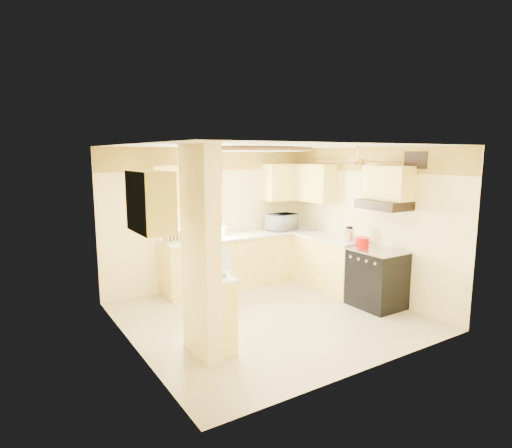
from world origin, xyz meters
TOP-DOWN VIEW (x-y plane):
  - floor at (0.00, 0.00)m, footprint 4.00×4.00m
  - ceiling at (0.00, 0.00)m, footprint 4.00×4.00m
  - wall_back at (0.00, 1.90)m, footprint 4.00×0.00m
  - wall_front at (0.00, -1.90)m, footprint 4.00×0.00m
  - wall_left at (-2.00, 0.00)m, footprint 0.00×3.80m
  - wall_right at (2.00, 0.00)m, footprint 0.00×3.80m
  - wallpaper_border at (0.00, 1.88)m, footprint 4.00×0.02m
  - partition_column at (-1.35, -0.55)m, footprint 0.20×0.70m
  - partition_ledge at (-1.13, -0.55)m, footprint 0.25×0.55m
  - ledge_top at (-1.13, -0.55)m, footprint 0.28×0.58m
  - lower_cabinets_back at (0.50, 1.60)m, footprint 3.00×0.60m
  - lower_cabinets_right at (1.70, 0.60)m, footprint 0.60×1.40m
  - countertop_back at (0.50, 1.59)m, footprint 3.04×0.64m
  - countertop_right at (1.69, 0.60)m, footprint 0.64×1.44m
  - dishwasher_panel at (-0.25, 1.29)m, footprint 0.58×0.02m
  - window at (-0.25, 1.89)m, footprint 0.92×0.02m
  - upper_cab_back_left at (-0.85, 1.72)m, footprint 0.60×0.35m
  - upper_cab_back_right at (1.55, 1.72)m, footprint 0.90×0.35m
  - upper_cab_right at (1.82, 1.25)m, footprint 0.35×1.00m
  - upper_cab_left_wall at (-1.82, -0.25)m, footprint 0.35×0.75m
  - upper_cab_over_stove at (1.82, -0.55)m, footprint 0.35×0.76m
  - stove at (1.67, -0.55)m, footprint 0.68×0.77m
  - range_hood at (1.74, -0.55)m, footprint 0.50×0.76m
  - poster_menu at (-1.24, -0.55)m, footprint 0.02×0.42m
  - poster_nashville at (-1.24, -0.55)m, footprint 0.02×0.42m
  - ceiling_light_panel at (0.10, 0.50)m, footprint 1.35×0.95m
  - ceiling_fan at (1.00, -0.70)m, footprint 1.15×1.15m
  - vent_grate at (1.98, -0.90)m, footprint 0.02×0.40m
  - microwave at (1.36, 1.58)m, footprint 0.60×0.45m
  - bowl at (-1.09, -0.57)m, footprint 0.22×0.22m
  - dutch_oven at (1.61, -0.26)m, footprint 0.23×0.23m
  - kettle at (1.69, 0.10)m, footprint 0.16×0.16m
  - dish_rack at (-0.82, 1.61)m, footprint 0.36×0.28m
  - utensil_crock at (0.16, 1.67)m, footprint 0.13×0.13m

SIDE VIEW (x-z plane):
  - floor at x=0.00m, z-range 0.00..0.00m
  - dishwasher_panel at x=-0.25m, z-range 0.03..0.83m
  - partition_ledge at x=-1.13m, z-range 0.00..0.90m
  - lower_cabinets_back at x=0.50m, z-range 0.00..0.90m
  - lower_cabinets_right at x=1.70m, z-range 0.00..0.90m
  - stove at x=1.67m, z-range 0.00..0.92m
  - ledge_top at x=-1.13m, z-range 0.90..0.94m
  - countertop_back at x=0.50m, z-range 0.90..0.94m
  - countertop_right at x=1.69m, z-range 0.90..0.94m
  - bowl at x=-1.09m, z-range 0.94..0.99m
  - dutch_oven at x=1.61m, z-range 0.92..1.07m
  - dish_rack at x=-0.82m, z-range 0.91..1.11m
  - utensil_crock at x=0.16m, z-range 0.90..1.15m
  - kettle at x=1.69m, z-range 0.93..1.18m
  - microwave at x=1.36m, z-range 0.94..1.25m
  - poster_nashville at x=-1.24m, z-range 0.92..1.48m
  - wall_back at x=0.00m, z-range -0.75..3.25m
  - wall_front at x=0.00m, z-range -0.75..3.25m
  - wall_left at x=-2.00m, z-range -0.65..3.15m
  - wall_right at x=2.00m, z-range -0.65..3.15m
  - partition_column at x=-1.35m, z-range 0.00..2.50m
  - window at x=-0.25m, z-range 1.04..2.06m
  - range_hood at x=1.74m, z-range 1.55..1.69m
  - upper_cab_back_left at x=-0.85m, z-range 1.50..2.20m
  - upper_cab_back_right at x=1.55m, z-range 1.50..2.20m
  - upper_cab_right at x=1.82m, z-range 1.50..2.20m
  - upper_cab_left_wall at x=-1.82m, z-range 1.50..2.20m
  - poster_menu at x=-1.24m, z-range 1.57..2.14m
  - upper_cab_over_stove at x=1.82m, z-range 1.69..2.21m
  - ceiling_fan at x=1.00m, z-range 2.16..2.42m
  - wallpaper_border at x=0.00m, z-range 2.10..2.50m
  - vent_grate at x=1.98m, z-range 2.17..2.42m
  - ceiling_light_panel at x=0.10m, z-range 2.42..2.49m
  - ceiling at x=0.00m, z-range 2.50..2.50m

